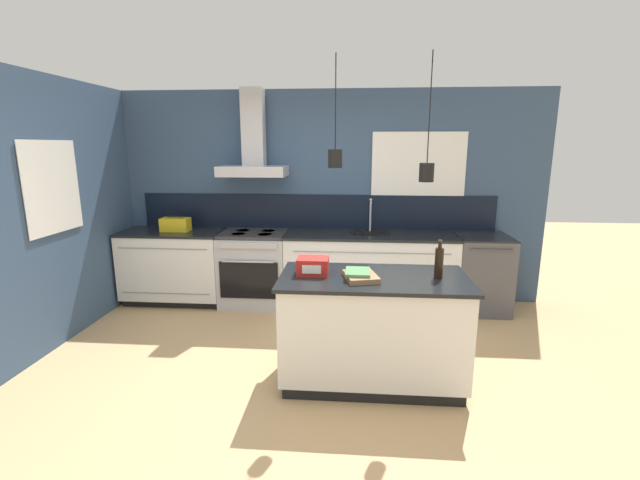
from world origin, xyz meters
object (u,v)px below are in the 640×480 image
object	(u,v)px
dishwasher	(481,273)
yellow_toolbox	(175,225)
book_stack	(360,275)
red_supply_box	(313,266)
bottle_on_island	(439,262)
oven_range	(255,268)

from	to	relation	value
dishwasher	yellow_toolbox	world-z (taller)	yellow_toolbox
book_stack	red_supply_box	distance (m)	0.40
book_stack	yellow_toolbox	size ratio (longest dim) A/B	1.03
bottle_on_island	yellow_toolbox	bearing A→B (deg)	149.45
oven_range	book_stack	xyz separation A→B (m)	(1.27, -1.76, 0.48)
bottle_on_island	book_stack	bearing A→B (deg)	-172.67
oven_range	red_supply_box	xyz separation A→B (m)	(0.88, -1.65, 0.52)
red_supply_box	oven_range	bearing A→B (deg)	118.09
bottle_on_island	book_stack	size ratio (longest dim) A/B	0.88
book_stack	red_supply_box	bearing A→B (deg)	164.21
oven_range	dishwasher	xyz separation A→B (m)	(2.73, 0.00, 0.00)
yellow_toolbox	dishwasher	bearing A→B (deg)	-0.00
red_supply_box	bottle_on_island	bearing A→B (deg)	-1.65
dishwasher	red_supply_box	xyz separation A→B (m)	(-1.84, -1.66, 0.52)
oven_range	bottle_on_island	world-z (taller)	bottle_on_island
oven_range	red_supply_box	bearing A→B (deg)	-61.91
bottle_on_island	oven_range	bearing A→B (deg)	138.26
book_stack	red_supply_box	xyz separation A→B (m)	(-0.38, 0.11, 0.04)
book_stack	red_supply_box	size ratio (longest dim) A/B	1.40
oven_range	book_stack	distance (m)	2.22
oven_range	red_supply_box	distance (m)	1.95
oven_range	yellow_toolbox	bearing A→B (deg)	179.74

